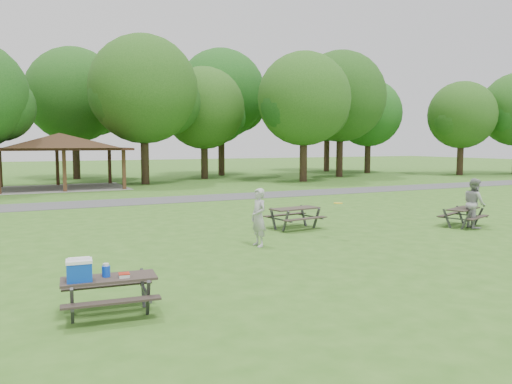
% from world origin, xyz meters
% --- Properties ---
extents(ground, '(160.00, 160.00, 0.00)m').
position_xyz_m(ground, '(0.00, 0.00, 0.00)').
color(ground, '#35671D').
rests_on(ground, ground).
extents(asphalt_path, '(120.00, 3.20, 0.02)m').
position_xyz_m(asphalt_path, '(0.00, 14.00, 0.01)').
color(asphalt_path, '#49494C').
rests_on(asphalt_path, ground).
extents(pavilion, '(8.60, 7.01, 3.76)m').
position_xyz_m(pavilion, '(-4.00, 24.00, 3.06)').
color(pavilion, '#311D12').
rests_on(pavilion, ground).
extents(tree_row_e, '(8.40, 8.00, 11.02)m').
position_xyz_m(tree_row_e, '(2.10, 25.03, 6.78)').
color(tree_row_e, black).
rests_on(tree_row_e, ground).
extents(tree_row_f, '(7.35, 7.00, 9.55)m').
position_xyz_m(tree_row_f, '(8.09, 28.53, 5.84)').
color(tree_row_f, black).
rests_on(tree_row_f, ground).
extents(tree_row_g, '(7.77, 7.40, 10.25)m').
position_xyz_m(tree_row_g, '(14.09, 22.03, 6.33)').
color(tree_row_g, black).
rests_on(tree_row_g, ground).
extents(tree_row_h, '(8.61, 8.20, 11.37)m').
position_xyz_m(tree_row_h, '(20.10, 25.53, 7.03)').
color(tree_row_h, black).
rests_on(tree_row_h, ground).
extents(tree_row_i, '(7.14, 6.80, 9.52)m').
position_xyz_m(tree_row_i, '(26.08, 29.03, 5.91)').
color(tree_row_i, black).
rests_on(tree_row_i, ground).
extents(tree_row_j, '(6.72, 6.40, 8.96)m').
position_xyz_m(tree_row_j, '(32.08, 22.53, 5.56)').
color(tree_row_j, black).
rests_on(tree_row_j, ground).
extents(tree_deep_b, '(8.40, 8.00, 11.13)m').
position_xyz_m(tree_deep_b, '(-1.90, 33.03, 6.89)').
color(tree_deep_b, black).
rests_on(tree_deep_b, ground).
extents(tree_deep_c, '(8.82, 8.40, 11.90)m').
position_xyz_m(tree_deep_c, '(11.10, 32.03, 7.44)').
color(tree_deep_c, '#301E15').
rests_on(tree_deep_c, ground).
extents(tree_deep_d, '(8.40, 8.00, 11.27)m').
position_xyz_m(tree_deep_d, '(24.10, 33.53, 7.03)').
color(tree_deep_d, '#321E16').
rests_on(tree_deep_d, ground).
extents(picnic_table_near, '(1.76, 1.47, 1.14)m').
position_xyz_m(picnic_table_near, '(-5.61, -3.24, 0.65)').
color(picnic_table_near, '#312823').
rests_on(picnic_table_near, ground).
extents(picnic_table_middle, '(1.97, 1.66, 0.78)m').
position_xyz_m(picnic_table_middle, '(2.13, 3.14, 0.58)').
color(picnic_table_middle, '#332C25').
rests_on(picnic_table_middle, ground).
extents(picnic_table_far, '(1.98, 1.80, 0.71)m').
position_xyz_m(picnic_table_far, '(7.95, 0.82, 0.52)').
color(picnic_table_far, '#2A241E').
rests_on(picnic_table_far, ground).
extents(frisbee_in_flight, '(0.31, 0.31, 0.02)m').
position_xyz_m(frisbee_in_flight, '(2.34, 0.78, 1.17)').
color(frisbee_in_flight, yellow).
rests_on(frisbee_in_flight, ground).
extents(frisbee_thrower, '(0.45, 0.66, 1.74)m').
position_xyz_m(frisbee_thrower, '(-0.40, 0.95, 0.87)').
color(frisbee_thrower, '#AFB0B2').
rests_on(frisbee_thrower, ground).
extents(frisbee_catcher, '(0.98, 1.08, 1.81)m').
position_xyz_m(frisbee_catcher, '(8.06, 0.43, 0.91)').
color(frisbee_catcher, '#99999B').
rests_on(frisbee_catcher, ground).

